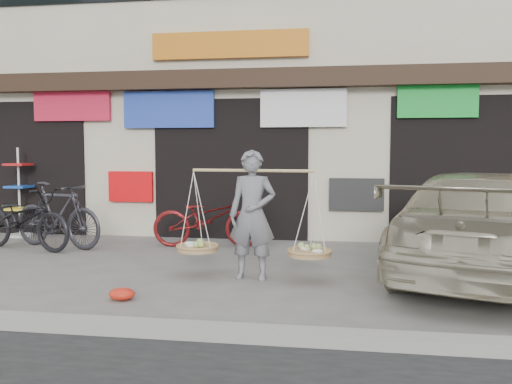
% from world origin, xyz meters
% --- Properties ---
extents(ground, '(70.00, 70.00, 0.00)m').
position_xyz_m(ground, '(0.00, 0.00, 0.00)').
color(ground, slate).
rests_on(ground, ground).
extents(kerb, '(70.00, 0.25, 0.12)m').
position_xyz_m(kerb, '(0.00, -2.00, 0.06)').
color(kerb, gray).
rests_on(kerb, ground).
extents(shophouse_block, '(14.00, 6.32, 7.00)m').
position_xyz_m(shophouse_block, '(-0.00, 6.42, 3.45)').
color(shophouse_block, beige).
rests_on(shophouse_block, ground).
extents(street_vendor, '(2.10, 0.67, 1.73)m').
position_xyz_m(street_vendor, '(0.95, 0.32, 0.80)').
color(street_vendor, slate).
rests_on(street_vendor, ground).
extents(bike_0, '(2.17, 1.24, 1.08)m').
position_xyz_m(bike_0, '(-3.30, 1.80, 0.54)').
color(bike_0, black).
rests_on(bike_0, ground).
extents(bike_1, '(2.01, 1.06, 1.16)m').
position_xyz_m(bike_1, '(-2.82, 2.05, 0.58)').
color(bike_1, '#2F2E34').
rests_on(bike_1, ground).
extents(bike_2, '(2.02, 0.98, 1.02)m').
position_xyz_m(bike_2, '(-0.22, 2.57, 0.51)').
color(bike_2, '#5D1010').
rests_on(bike_2, ground).
extents(suv, '(3.57, 5.32, 1.43)m').
position_xyz_m(suv, '(4.08, 1.00, 0.72)').
color(suv, '#C1B89C').
rests_on(suv, ground).
extents(display_rack, '(0.49, 0.49, 1.77)m').
position_xyz_m(display_rack, '(-4.21, 3.10, 0.71)').
color(display_rack, silver).
rests_on(display_rack, ground).
extents(red_bag, '(0.31, 0.25, 0.14)m').
position_xyz_m(red_bag, '(-0.37, -0.93, 0.07)').
color(red_bag, red).
rests_on(red_bag, ground).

